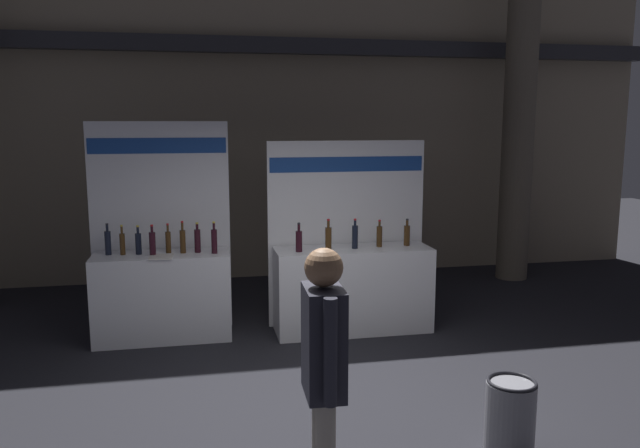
{
  "coord_description": "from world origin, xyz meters",
  "views": [
    {
      "loc": [
        -1.01,
        -4.99,
        2.5
      ],
      "look_at": [
        0.26,
        1.3,
        1.45
      ],
      "focal_mm": 35.3,
      "sensor_mm": 36.0,
      "label": 1
    }
  ],
  "objects_px": {
    "trash_bin": "(510,417)",
    "visitor_0": "(324,363)",
    "exhibitor_booth_0": "(162,285)",
    "exhibitor_booth_1": "(352,281)"
  },
  "relations": [
    {
      "from": "trash_bin",
      "to": "visitor_0",
      "type": "xyz_separation_m",
      "value": [
        -1.55,
        -0.53,
        0.76
      ]
    },
    {
      "from": "exhibitor_booth_1",
      "to": "trash_bin",
      "type": "bearing_deg",
      "value": -81.38
    },
    {
      "from": "visitor_0",
      "to": "trash_bin",
      "type": "bearing_deg",
      "value": -69.13
    },
    {
      "from": "exhibitor_booth_0",
      "to": "visitor_0",
      "type": "distance_m",
      "value": 3.94
    },
    {
      "from": "exhibitor_booth_0",
      "to": "trash_bin",
      "type": "bearing_deg",
      "value": -50.11
    },
    {
      "from": "trash_bin",
      "to": "visitor_0",
      "type": "bearing_deg",
      "value": -161.23
    },
    {
      "from": "exhibitor_booth_0",
      "to": "trash_bin",
      "type": "distance_m",
      "value": 4.21
    },
    {
      "from": "trash_bin",
      "to": "visitor_0",
      "type": "relative_size",
      "value": 0.33
    },
    {
      "from": "exhibitor_booth_0",
      "to": "visitor_0",
      "type": "height_order",
      "value": "exhibitor_booth_0"
    },
    {
      "from": "exhibitor_booth_0",
      "to": "exhibitor_booth_1",
      "type": "distance_m",
      "value": 2.23
    }
  ]
}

